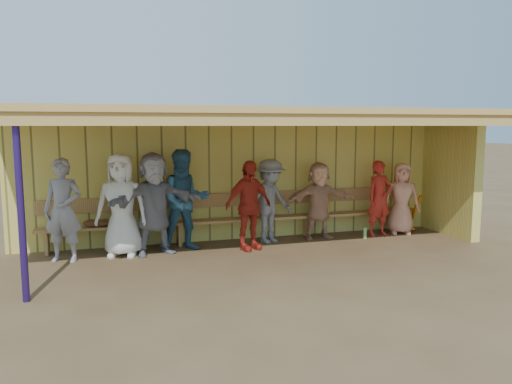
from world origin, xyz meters
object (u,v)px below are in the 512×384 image
player_d (249,205)px  player_h (401,198)px  player_g (379,199)px  bench (245,214)px  player_b (121,205)px  player_extra (154,204)px  player_a (63,210)px  player_c (185,200)px  player_e (270,201)px  player_f (319,201)px

player_d → player_h: (3.39, 0.38, -0.07)m
player_g → bench: 2.75m
player_b → player_extra: (0.55, -0.04, 0.01)m
player_a → player_c: (2.03, 0.16, 0.05)m
player_b → player_e: (2.75, 0.25, -0.09)m
player_d → player_c: bearing=147.1°
player_a → player_extra: 1.48m
player_h → player_c: bearing=-157.4°
player_g → player_h: bearing=-2.6°
bench → player_g: bearing=-8.9°
player_g → player_extra: 4.50m
player_e → player_h: player_e is taller
player_d → player_e: 0.71m
player_f → player_g: bearing=-6.7°
player_b → player_extra: player_extra is taller
player_a → player_g: bearing=21.5°
player_b → player_d: 2.21m
player_c → player_g: (3.94, 0.04, -0.14)m
player_d → player_e: bearing=20.2°
player_c → player_d: 1.14m
player_b → player_h: size_ratio=1.20×
player_e → player_f: size_ratio=1.05×
player_a → bench: bearing=30.5°
player_f → bench: player_f is taller
player_d → player_g: bearing=-12.1°
player_b → bench: (2.33, 0.56, -0.36)m
player_h → player_d: bearing=-152.3°
player_a → player_h: 6.52m
player_c → player_h: bearing=-0.2°
player_d → player_extra: player_extra is taller
player_d → bench: 0.81m
player_b → player_f: player_b is taller
player_b → player_extra: size_ratio=0.99×
player_g → player_extra: player_extra is taller
player_h → player_extra: size_ratio=0.83×
player_a → player_h: player_a is taller
player_b → player_g: bearing=17.1°
player_c → player_f: size_ratio=1.19×
player_a → player_e: size_ratio=1.07×
player_b → player_extra: 0.55m
player_extra → player_e: bearing=-3.7°
player_h → player_extra: player_extra is taller
player_e → player_f: player_e is taller
player_f → player_extra: (-3.22, -0.30, 0.13)m
player_b → player_e: player_b is taller
player_d → player_f: bearing=-2.9°
player_c → player_extra: player_c is taller
player_f → bench: size_ratio=0.20×
bench → player_h: bearing=-6.4°
player_e → player_f: 1.02m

